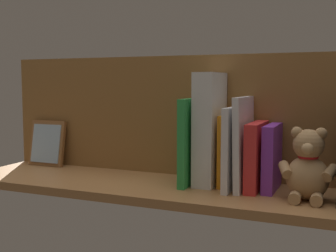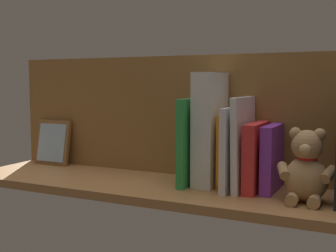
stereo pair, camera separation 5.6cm
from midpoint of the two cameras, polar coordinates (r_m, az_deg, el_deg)
The scene contains 11 objects.
ground_plane at distance 116.23cm, azimuth 1.40°, elevation -8.10°, with size 116.51×30.26×2.20cm, color #9E6B3D.
shelf_back_panel at distance 125.12cm, azimuth 3.87°, elevation 1.30°, with size 116.51×1.50×34.17cm, color olive.
teddy_bear at distance 103.31cm, azimuth 19.03°, elevation -5.37°, with size 13.47×10.69×16.60cm.
book_4 at distance 110.94cm, azimuth 14.79°, elevation -4.08°, with size 2.72×14.17×16.25cm, color purple.
book_5 at distance 110.91cm, azimuth 12.82°, elevation -3.91°, with size 3.00×15.72×16.73cm, color red.
book_6 at distance 110.76cm, azimuth 11.22°, elevation -2.25°, with size 1.58×16.60×23.02cm, color silver.
book_7 at distance 111.18cm, azimuth 9.92°, elevation -2.84°, with size 1.64×17.42×20.53cm, color silver.
book_8 at distance 114.55cm, azimuth 9.06°, elevation -3.15°, with size 1.69×12.16×18.28cm, color orange.
dictionary_thick_white at distance 114.36cm, azimuth 6.88°, elevation -0.40°, with size 5.31×13.70×29.12cm, color silver.
book_9 at distance 115.11cm, azimuth 4.55°, elevation -2.00°, with size 1.92×16.42×22.47cm, color green.
picture_frame_leaning at distance 147.04cm, azimuth -13.68°, elevation -2.09°, with size 12.61×4.06×14.55cm.
Camera 2 is at (-49.33, 101.62, 26.40)cm, focal length 46.92 mm.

